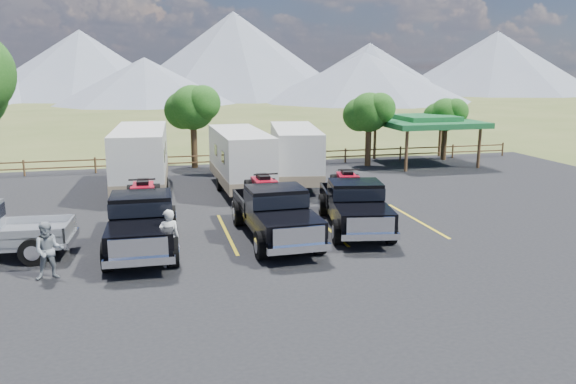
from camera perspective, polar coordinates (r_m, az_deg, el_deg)
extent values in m
plane|color=#425022|center=(18.54, 1.66, -7.36)|extent=(320.00, 320.00, 0.00)
cube|color=black|center=(21.29, -0.50, -4.64)|extent=(44.00, 34.00, 0.04)
cube|color=gold|center=(21.75, -16.76, -4.75)|extent=(0.12, 5.50, 0.01)
cube|color=gold|center=(21.88, -6.23, -4.17)|extent=(0.12, 5.50, 0.01)
cube|color=gold|center=(22.72, 3.83, -3.49)|extent=(0.12, 5.50, 0.01)
cube|color=gold|center=(24.21, 12.90, -2.78)|extent=(0.12, 5.50, 0.01)
cylinder|color=black|center=(36.79, 8.14, 4.77)|extent=(0.39, 0.39, 2.80)
sphere|color=#1B4F13|center=(36.57, 8.25, 8.03)|extent=(2.52, 2.52, 2.52)
sphere|color=#1B4F13|center=(36.34, 9.32, 8.39)|extent=(1.98, 1.98, 1.98)
sphere|color=#1B4F13|center=(36.76, 7.27, 7.80)|extent=(2.16, 2.16, 2.16)
cylinder|color=black|center=(40.30, 15.57, 4.90)|extent=(0.38, 0.38, 2.52)
sphere|color=#1B4F13|center=(40.10, 15.73, 7.58)|extent=(2.24, 2.24, 2.24)
sphere|color=#1B4F13|center=(39.98, 16.64, 7.86)|extent=(1.76, 1.76, 1.76)
sphere|color=#1B4F13|center=(40.20, 14.91, 7.41)|extent=(1.92, 1.92, 1.92)
cylinder|color=black|center=(36.21, -9.52, 4.82)|extent=(0.41, 0.41, 3.08)
sphere|color=#1B4F13|center=(35.97, -9.65, 8.47)|extent=(2.80, 2.80, 2.80)
sphere|color=#1B4F13|center=(35.51, -8.63, 8.93)|extent=(2.20, 2.20, 2.20)
sphere|color=#1B4F13|center=(36.39, -10.58, 8.16)|extent=(2.40, 2.40, 2.40)
cylinder|color=brown|center=(36.50, -25.24, 2.19)|extent=(0.12, 0.12, 1.00)
cylinder|color=brown|center=(35.92, -18.98, 2.56)|extent=(0.12, 0.12, 1.00)
cylinder|color=brown|center=(35.77, -12.59, 2.91)|extent=(0.12, 0.12, 1.00)
cylinder|color=brown|center=(36.07, -6.22, 3.22)|extent=(0.12, 0.12, 1.00)
cylinder|color=brown|center=(36.81, -0.03, 3.48)|extent=(0.12, 0.12, 1.00)
cylinder|color=brown|center=(37.95, 5.85, 3.69)|extent=(0.12, 0.12, 1.00)
cylinder|color=brown|center=(39.47, 11.34, 3.85)|extent=(0.12, 0.12, 1.00)
cylinder|color=brown|center=(41.32, 16.39, 3.97)|extent=(0.12, 0.12, 1.00)
cylinder|color=brown|center=(43.46, 20.96, 4.05)|extent=(0.12, 0.12, 1.00)
cube|color=brown|center=(36.39, -3.10, 3.28)|extent=(36.00, 0.06, 0.08)
cube|color=brown|center=(36.33, -3.10, 3.90)|extent=(36.00, 0.06, 0.08)
cylinder|color=brown|center=(35.14, 11.93, 4.09)|extent=(0.20, 0.20, 2.60)
cylinder|color=brown|center=(39.66, 8.81, 5.16)|extent=(0.20, 0.20, 2.60)
cylinder|color=brown|center=(37.58, 18.84, 4.23)|extent=(0.20, 0.20, 2.60)
cylinder|color=brown|center=(41.83, 15.17, 5.25)|extent=(0.20, 0.20, 2.60)
cube|color=#1B6131|center=(38.31, 13.81, 6.87)|extent=(6.20, 6.20, 0.35)
cube|color=#1B6131|center=(38.28, 13.83, 7.32)|extent=(3.50, 3.50, 0.35)
cone|color=slate|center=(129.47, -20.25, 12.13)|extent=(44.00, 44.00, 14.00)
cone|color=slate|center=(126.21, -5.51, 13.75)|extent=(52.00, 52.00, 18.00)
cone|color=slate|center=(141.00, 8.26, 12.33)|extent=(40.00, 40.00, 12.00)
cone|color=slate|center=(152.48, 20.35, 12.27)|extent=(50.00, 50.00, 15.00)
cone|color=slate|center=(103.81, -14.31, 10.92)|extent=(32.00, 32.00, 8.00)
cone|color=slate|center=(108.34, 7.78, 11.51)|extent=(40.00, 40.00, 9.00)
cube|color=black|center=(20.47, -14.53, -3.71)|extent=(2.17, 6.24, 0.39)
cube|color=black|center=(18.36, -14.82, -4.30)|extent=(2.14, 2.01, 0.54)
cube|color=black|center=(20.14, -14.67, -1.68)|extent=(2.09, 1.75, 1.08)
cube|color=black|center=(20.10, -14.69, -1.23)|extent=(2.13, 1.81, 0.49)
cube|color=black|center=(22.28, -14.41, -1.59)|extent=(2.15, 2.66, 0.60)
cube|color=silver|center=(17.32, -14.95, -5.52)|extent=(1.74, 0.14, 0.60)
cube|color=silver|center=(17.39, -14.88, -6.88)|extent=(2.13, 0.25, 0.24)
cube|color=silver|center=(23.63, -14.26, -1.69)|extent=(2.13, 0.23, 0.24)
cylinder|color=black|center=(18.56, -17.89, -6.25)|extent=(0.35, 0.98, 0.98)
cylinder|color=black|center=(18.45, -11.55, -5.99)|extent=(0.35, 0.98, 0.98)
cylinder|color=black|center=(22.66, -16.90, -2.80)|extent=(0.35, 0.98, 0.98)
cylinder|color=black|center=(22.57, -11.74, -2.57)|extent=(0.35, 0.98, 0.98)
cube|color=maroon|center=(22.11, -14.51, 0.25)|extent=(0.80, 1.43, 0.38)
cube|color=black|center=(22.06, -14.55, 0.94)|extent=(0.46, 0.83, 0.20)
cube|color=maroon|center=(21.51, -14.58, 0.20)|extent=(0.88, 0.40, 0.24)
cylinder|color=black|center=(21.54, -14.62, 1.25)|extent=(0.98, 0.09, 0.07)
cylinder|color=black|center=(21.61, -15.82, -0.70)|extent=(0.30, 0.62, 0.61)
cylinder|color=black|center=(21.56, -13.24, -0.59)|extent=(0.30, 0.62, 0.61)
cylinder|color=black|center=(22.77, -15.65, -0.03)|extent=(0.30, 0.62, 0.61)
cylinder|color=black|center=(22.73, -13.20, 0.08)|extent=(0.30, 0.62, 0.61)
cube|color=black|center=(20.93, -1.33, -2.95)|extent=(2.13, 6.19, 0.39)
cube|color=black|center=(18.90, 0.18, -3.41)|extent=(2.12, 1.99, 0.54)
cube|color=black|center=(20.62, -1.26, -0.97)|extent=(2.07, 1.73, 1.08)
cube|color=black|center=(20.58, -1.26, -0.53)|extent=(2.11, 1.80, 0.49)
cube|color=black|center=(22.69, -2.52, -0.96)|extent=(2.13, 2.64, 0.59)
cube|color=silver|center=(17.90, 1.12, -4.51)|extent=(1.73, 0.13, 0.59)
cube|color=silver|center=(17.96, 1.17, -5.82)|extent=(2.12, 0.25, 0.24)
cube|color=silver|center=(24.00, -3.20, -1.10)|extent=(2.12, 0.22, 0.24)
cylinder|color=black|center=(18.78, -2.76, -5.42)|extent=(0.35, 0.98, 0.97)
cylinder|color=black|center=(19.29, 3.14, -4.93)|extent=(0.35, 0.98, 0.97)
cylinder|color=black|center=(22.80, -5.10, -2.20)|extent=(0.35, 0.98, 0.97)
cylinder|color=black|center=(23.22, -0.17, -1.88)|extent=(0.35, 0.98, 0.97)
cube|color=maroon|center=(22.53, -2.54, 0.84)|extent=(0.79, 1.42, 0.38)
cube|color=black|center=(22.47, -2.54, 1.51)|extent=(0.45, 0.82, 0.19)
cube|color=maroon|center=(21.94, -2.20, 0.81)|extent=(0.87, 0.40, 0.24)
cylinder|color=black|center=(21.97, -2.27, 1.83)|extent=(0.97, 0.09, 0.06)
cylinder|color=black|center=(21.91, -3.43, -0.09)|extent=(0.29, 0.61, 0.60)
cylinder|color=black|center=(22.12, -0.97, 0.06)|extent=(0.29, 0.61, 0.60)
cylinder|color=black|center=(23.04, -4.03, 0.54)|extent=(0.29, 0.61, 0.60)
cylinder|color=black|center=(23.24, -1.69, 0.67)|extent=(0.29, 0.61, 0.60)
cube|color=black|center=(22.42, 6.74, -2.04)|extent=(2.93, 6.18, 0.37)
cube|color=black|center=(20.43, 7.77, -2.41)|extent=(2.30, 2.20, 0.52)
cube|color=black|center=(22.13, 6.85, -0.25)|extent=(2.21, 1.94, 1.04)
cube|color=black|center=(22.09, 6.86, 0.15)|extent=(2.26, 2.01, 0.47)
cube|color=black|center=(24.15, 5.96, -0.27)|extent=(2.41, 2.81, 0.57)
cube|color=silver|center=(19.44, 8.38, -3.36)|extent=(1.65, 0.37, 0.57)
cube|color=silver|center=(19.50, 8.38, -4.53)|extent=(2.04, 0.54, 0.23)
cube|color=silver|center=(25.43, 5.47, -0.41)|extent=(2.04, 0.52, 0.23)
cylinder|color=black|center=(20.36, 5.05, -4.07)|extent=(0.47, 0.98, 0.94)
cylinder|color=black|center=(20.74, 10.41, -3.92)|extent=(0.47, 0.98, 0.94)
cylinder|color=black|center=(24.29, 3.58, -1.29)|extent=(0.47, 0.98, 0.94)
cylinder|color=black|center=(24.62, 8.11, -1.21)|extent=(0.47, 0.98, 0.94)
cube|color=maroon|center=(24.00, 6.00, 1.37)|extent=(0.96, 1.46, 0.36)
cube|color=black|center=(23.95, 6.01, 1.98)|extent=(0.55, 0.84, 0.19)
cube|color=maroon|center=(23.43, 6.24, 1.34)|extent=(0.88, 0.51, 0.23)
cylinder|color=black|center=(23.46, 6.21, 2.27)|extent=(0.93, 0.23, 0.06)
cylinder|color=black|center=(23.42, 5.09, 0.58)|extent=(0.37, 0.62, 0.58)
cylinder|color=black|center=(23.58, 7.34, 0.61)|extent=(0.37, 0.62, 0.58)
cylinder|color=black|center=(24.52, 4.68, 1.14)|extent=(0.37, 0.62, 0.58)
cylinder|color=black|center=(24.68, 6.84, 1.16)|extent=(0.37, 0.62, 0.58)
cube|color=silver|center=(29.26, -14.73, 3.61)|extent=(2.83, 7.72, 2.74)
cube|color=#817059|center=(29.44, -14.61, 1.56)|extent=(2.85, 7.76, 0.61)
cube|color=black|center=(27.46, -17.56, 3.44)|extent=(0.07, 0.91, 0.61)
cube|color=black|center=(27.28, -12.43, 3.68)|extent=(0.07, 0.91, 0.61)
cylinder|color=black|center=(29.93, -16.71, 0.62)|extent=(0.29, 0.72, 0.71)
cylinder|color=black|center=(29.78, -12.33, 0.81)|extent=(0.29, 0.72, 0.71)
cube|color=black|center=(24.92, -15.21, -1.27)|extent=(0.22, 1.83, 0.10)
cube|color=silver|center=(28.97, -4.87, 3.67)|extent=(2.43, 7.21, 2.58)
cube|color=#817059|center=(29.14, -4.84, 1.72)|extent=(2.45, 7.25, 0.57)
cube|color=black|center=(27.00, -6.64, 3.53)|extent=(0.04, 0.86, 0.57)
cube|color=black|center=(27.42, -1.83, 3.75)|extent=(0.04, 0.86, 0.57)
cylinder|color=black|center=(29.35, -6.99, 0.79)|extent=(0.25, 0.67, 0.67)
cylinder|color=black|center=(29.71, -2.87, 1.02)|extent=(0.25, 0.67, 0.67)
cube|color=black|center=(24.94, -3.01, -0.90)|extent=(0.15, 1.72, 0.10)
cube|color=silver|center=(30.62, 0.74, 4.18)|extent=(3.37, 7.40, 2.57)
cube|color=#817059|center=(30.79, 0.73, 2.34)|extent=(3.39, 7.44, 0.57)
cube|color=black|center=(28.74, -1.21, 4.13)|extent=(0.15, 0.85, 0.57)
cube|color=black|center=(28.97, 3.36, 4.19)|extent=(0.15, 0.85, 0.57)
cylinder|color=black|center=(31.07, -1.29, 1.54)|extent=(0.34, 0.69, 0.67)
cylinder|color=black|center=(31.27, 2.63, 1.60)|extent=(0.34, 0.69, 0.67)
cube|color=black|center=(26.54, 1.66, -0.06)|extent=(0.38, 1.71, 0.10)
cube|color=#9FA3A8|center=(20.79, -24.44, -3.58)|extent=(2.52, 2.08, 0.55)
cube|color=silver|center=(20.60, -21.12, -4.40)|extent=(0.30, 1.96, 0.22)
cylinder|color=black|center=(21.74, -23.27, -4.04)|extent=(0.92, 0.36, 0.90)
cylinder|color=black|center=(20.00, -24.47, -5.55)|extent=(0.92, 0.36, 0.90)
imported|color=silver|center=(18.32, -12.01, -4.62)|extent=(0.77, 0.58, 1.90)
imported|color=gray|center=(18.41, -23.14, -5.49)|extent=(0.93, 0.76, 1.79)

